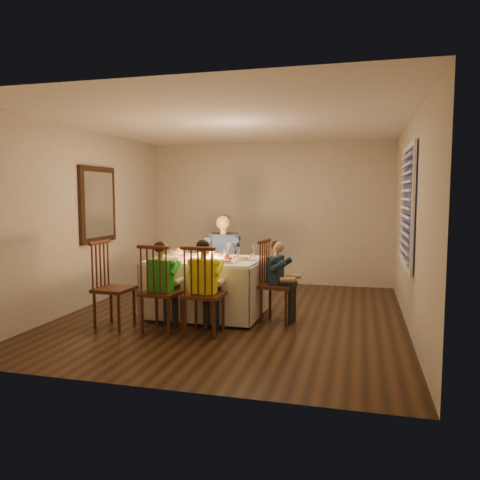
% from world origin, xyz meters
% --- Properties ---
extents(ground, '(5.00, 5.00, 0.00)m').
position_xyz_m(ground, '(0.00, 0.00, 0.00)').
color(ground, black).
rests_on(ground, ground).
extents(wall_left, '(0.02, 5.00, 2.60)m').
position_xyz_m(wall_left, '(-2.25, 0.00, 1.30)').
color(wall_left, beige).
rests_on(wall_left, ground).
extents(wall_right, '(0.02, 5.00, 2.60)m').
position_xyz_m(wall_right, '(2.25, 0.00, 1.30)').
color(wall_right, beige).
rests_on(wall_right, ground).
extents(wall_back, '(4.50, 0.02, 2.60)m').
position_xyz_m(wall_back, '(0.00, 2.50, 1.30)').
color(wall_back, beige).
rests_on(wall_back, ground).
extents(ceiling, '(5.00, 5.00, 0.00)m').
position_xyz_m(ceiling, '(0.00, 0.00, 2.60)').
color(ceiling, white).
rests_on(ceiling, wall_back).
extents(dining_table, '(1.53, 1.12, 0.75)m').
position_xyz_m(dining_table, '(-0.37, -0.07, 0.56)').
color(dining_table, silver).
rests_on(dining_table, ground).
extents(chair_adult, '(0.50, 0.48, 1.07)m').
position_xyz_m(chair_adult, '(-0.37, 0.77, 0.00)').
color(chair_adult, '#3E1811').
rests_on(chair_adult, ground).
extents(chair_near_left, '(0.48, 0.46, 1.07)m').
position_xyz_m(chair_near_left, '(-0.65, -0.91, 0.00)').
color(chair_near_left, '#3E1811').
rests_on(chair_near_left, ground).
extents(chair_near_right, '(0.46, 0.44, 1.07)m').
position_xyz_m(chair_near_right, '(-0.12, -0.90, 0.00)').
color(chair_near_right, '#3E1811').
rests_on(chair_near_right, ground).
extents(chair_end, '(0.48, 0.50, 1.07)m').
position_xyz_m(chair_end, '(0.63, -0.12, 0.00)').
color(chair_end, '#3E1811').
rests_on(chair_end, ground).
extents(chair_extra, '(0.45, 0.47, 1.08)m').
position_xyz_m(chair_extra, '(-1.31, -0.88, 0.00)').
color(chair_extra, '#3E1811').
rests_on(chair_extra, ground).
extents(adult, '(0.57, 0.54, 1.35)m').
position_xyz_m(adult, '(-0.37, 0.77, 0.00)').
color(adult, navy).
rests_on(adult, ground).
extents(child_green, '(0.40, 0.38, 1.10)m').
position_xyz_m(child_green, '(-0.65, -0.91, 0.00)').
color(child_green, green).
rests_on(child_green, ground).
extents(child_yellow, '(0.40, 0.37, 1.13)m').
position_xyz_m(child_yellow, '(-0.12, -0.90, 0.00)').
color(child_yellow, '#FAFF1B').
rests_on(child_yellow, ground).
extents(child_teal, '(0.37, 0.39, 1.06)m').
position_xyz_m(child_teal, '(0.63, -0.12, 0.00)').
color(child_teal, '#182C3E').
rests_on(child_teal, ground).
extents(setting_adult, '(0.27, 0.27, 0.02)m').
position_xyz_m(setting_adult, '(-0.32, 0.22, 0.79)').
color(setting_adult, white).
rests_on(setting_adult, dining_table).
extents(setting_green, '(0.27, 0.27, 0.02)m').
position_xyz_m(setting_green, '(-0.73, -0.35, 0.79)').
color(setting_green, white).
rests_on(setting_green, dining_table).
extents(setting_yellow, '(0.27, 0.27, 0.02)m').
position_xyz_m(setting_yellow, '(-0.03, -0.36, 0.79)').
color(setting_yellow, white).
rests_on(setting_yellow, dining_table).
extents(setting_teal, '(0.27, 0.27, 0.02)m').
position_xyz_m(setting_teal, '(0.12, -0.07, 0.79)').
color(setting_teal, white).
rests_on(setting_teal, dining_table).
extents(candle_left, '(0.06, 0.06, 0.10)m').
position_xyz_m(candle_left, '(-0.47, -0.07, 0.83)').
color(candle_left, silver).
rests_on(candle_left, dining_table).
extents(candle_right, '(0.06, 0.06, 0.10)m').
position_xyz_m(candle_right, '(-0.29, -0.07, 0.83)').
color(candle_right, silver).
rests_on(candle_right, dining_table).
extents(squash, '(0.09, 0.09, 0.09)m').
position_xyz_m(squash, '(-0.91, 0.26, 0.83)').
color(squash, yellow).
rests_on(squash, dining_table).
extents(orange_fruit, '(0.08, 0.08, 0.08)m').
position_xyz_m(orange_fruit, '(-0.10, -0.02, 0.82)').
color(orange_fruit, orange).
rests_on(orange_fruit, dining_table).
extents(serving_bowl, '(0.24, 0.24, 0.06)m').
position_xyz_m(serving_bowl, '(-0.91, 0.26, 0.81)').
color(serving_bowl, white).
rests_on(serving_bowl, dining_table).
extents(wall_mirror, '(0.06, 0.95, 1.15)m').
position_xyz_m(wall_mirror, '(-2.22, 0.30, 1.50)').
color(wall_mirror, black).
rests_on(wall_mirror, wall_left).
extents(window_blinds, '(0.07, 1.34, 1.54)m').
position_xyz_m(window_blinds, '(2.21, 0.10, 1.50)').
color(window_blinds, black).
rests_on(window_blinds, wall_right).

